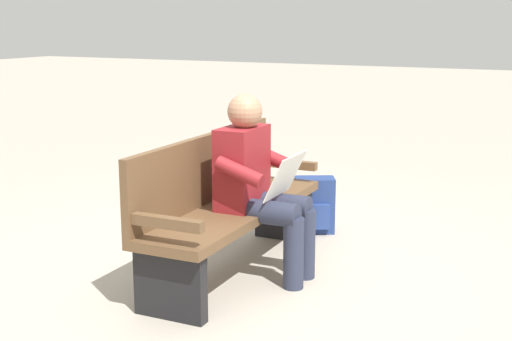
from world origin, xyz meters
name	(u,v)px	position (x,y,z in m)	size (l,w,h in m)	color
ground_plane	(235,272)	(0.00, 0.00, 0.00)	(40.00, 40.00, 0.00)	#A89E8E
bench_near	(225,204)	(0.00, -0.07, 0.46)	(1.81, 0.53, 0.90)	brown
person_seated	(258,182)	(-0.01, 0.16, 0.63)	(0.58, 0.58, 1.18)	maroon
backpack	(315,206)	(-1.07, 0.13, 0.21)	(0.32, 0.35, 0.43)	navy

